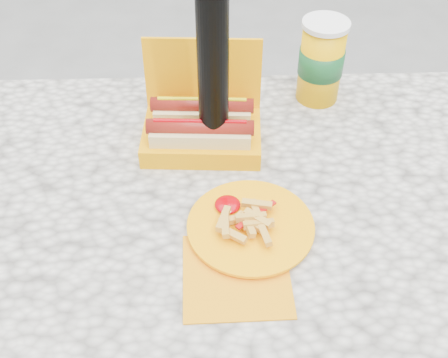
{
  "coord_description": "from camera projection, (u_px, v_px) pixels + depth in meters",
  "views": [
    {
      "loc": [
        -0.01,
        -0.59,
        1.41
      ],
      "look_at": [
        0.01,
        0.04,
        0.8
      ],
      "focal_mm": 45.0,
      "sensor_mm": 36.0,
      "label": 1
    }
  ],
  "objects": [
    {
      "name": "picnic_table",
      "position": [
        217.0,
        261.0,
        0.96
      ],
      "size": [
        1.2,
        0.8,
        0.75
      ],
      "color": "beige",
      "rests_on": "ground"
    },
    {
      "name": "hotdog_box",
      "position": [
        202.0,
        126.0,
        0.99
      ],
      "size": [
        0.22,
        0.16,
        0.17
      ],
      "rotation": [
        0.0,
        0.0,
        -0.06
      ],
      "color": "#FFA000",
      "rests_on": "picnic_table"
    },
    {
      "name": "fries_plate",
      "position": [
        248.0,
        229.0,
        0.85
      ],
      "size": [
        0.2,
        0.26,
        0.04
      ],
      "rotation": [
        0.0,
        0.0,
        -0.0
      ],
      "color": "orange",
      "rests_on": "picnic_table"
    },
    {
      "name": "soda_cup",
      "position": [
        321.0,
        61.0,
        1.06
      ],
      "size": [
        0.09,
        0.09,
        0.16
      ],
      "rotation": [
        0.0,
        0.0,
        -0.3
      ],
      "color": "#FFB400",
      "rests_on": "picnic_table"
    }
  ]
}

